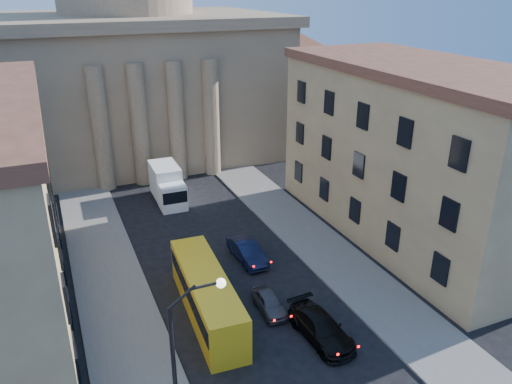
# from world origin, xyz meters

# --- Properties ---
(sidewalk_left) EXTENTS (5.00, 60.00, 0.15)m
(sidewalk_left) POSITION_xyz_m (-8.50, 18.00, 0.07)
(sidewalk_left) COLOR #5F5C57
(sidewalk_left) RESTS_ON ground
(sidewalk_right) EXTENTS (5.00, 60.00, 0.15)m
(sidewalk_right) POSITION_xyz_m (8.50, 18.00, 0.07)
(sidewalk_right) COLOR #5F5C57
(sidewalk_right) RESTS_ON ground
(church) EXTENTS (68.02, 28.76, 36.60)m
(church) POSITION_xyz_m (0.00, 55.47, 11.88)
(church) COLOR #7B644C
(church) RESTS_ON ground
(building_right) EXTENTS (11.60, 26.60, 14.70)m
(building_right) POSITION_xyz_m (17.00, 22.00, 7.42)
(building_right) COLOR tan
(building_right) RESTS_ON ground
(street_lamp) EXTENTS (2.62, 0.44, 8.83)m
(street_lamp) POSITION_xyz_m (-6.97, 8.00, 5.29)
(street_lamp) COLOR black
(street_lamp) RESTS_ON ground
(car_right_mid) EXTENTS (2.53, 5.53, 1.57)m
(car_right_mid) POSITION_xyz_m (2.64, 12.24, 0.78)
(car_right_mid) COLOR black
(car_right_mid) RESTS_ON ground
(car_right_far) EXTENTS (1.63, 3.78, 1.27)m
(car_right_far) POSITION_xyz_m (0.89, 16.09, 0.64)
(car_right_far) COLOR #47474B
(car_right_far) RESTS_ON ground
(car_right_distant) EXTENTS (1.87, 4.85, 1.58)m
(car_right_distant) POSITION_xyz_m (2.04, 22.81, 0.79)
(car_right_distant) COLOR black
(car_right_distant) RESTS_ON ground
(city_bus) EXTENTS (3.11, 11.00, 3.06)m
(city_bus) POSITION_xyz_m (-3.08, 17.28, 1.65)
(city_bus) COLOR gold
(city_bus) RESTS_ON ground
(box_truck) EXTENTS (2.66, 6.48, 3.53)m
(box_truck) POSITION_xyz_m (-0.80, 36.92, 1.67)
(box_truck) COLOR white
(box_truck) RESTS_ON ground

